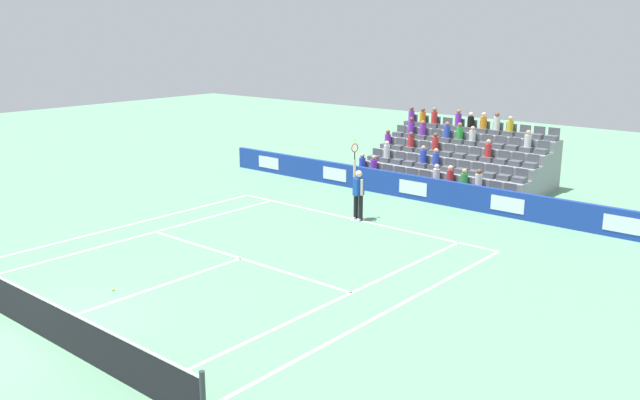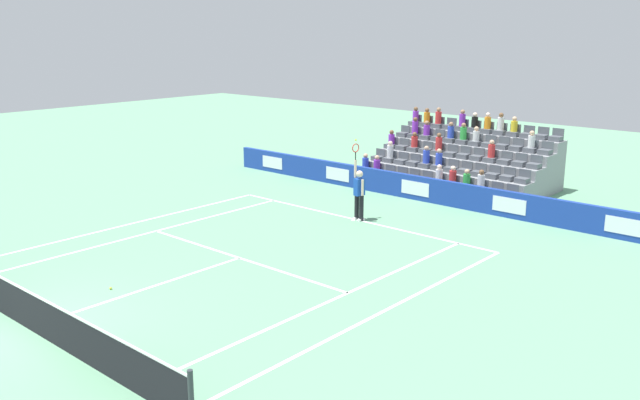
{
  "view_description": "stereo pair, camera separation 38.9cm",
  "coord_description": "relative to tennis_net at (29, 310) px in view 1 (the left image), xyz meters",
  "views": [
    {
      "loc": [
        -14.02,
        6.49,
        6.58
      ],
      "look_at": [
        -0.06,
        -9.92,
        1.1
      ],
      "focal_mm": 38.19,
      "sensor_mm": 36.0,
      "label": 1
    },
    {
      "loc": [
        -14.32,
        6.23,
        6.58
      ],
      "look_at": [
        -0.06,
        -9.92,
        1.1
      ],
      "focal_mm": 38.19,
      "sensor_mm": 36.0,
      "label": 2
    }
  ],
  "objects": [
    {
      "name": "line_centre_service",
      "position": [
        0.0,
        -3.2,
        -0.49
      ],
      "size": [
        0.1,
        6.4,
        0.01
      ],
      "primitive_type": "cube",
      "color": "white",
      "rests_on": "ground"
    },
    {
      "name": "tennis_net",
      "position": [
        0.0,
        0.0,
        0.0
      ],
      "size": [
        11.97,
        0.1,
        1.07
      ],
      "color": "#33383D",
      "rests_on": "ground"
    },
    {
      "name": "line_baseline",
      "position": [
        0.0,
        -11.89,
        -0.49
      ],
      "size": [
        10.97,
        0.1,
        0.01
      ],
      "primitive_type": "cube",
      "color": "white",
      "rests_on": "ground"
    },
    {
      "name": "line_doubles_sideline_right",
      "position": [
        -5.49,
        -5.95,
        -0.49
      ],
      "size": [
        0.1,
        11.89,
        0.01
      ],
      "primitive_type": "cube",
      "color": "white",
      "rests_on": "ground"
    },
    {
      "name": "loose_tennis_ball",
      "position": [
        0.64,
        -2.53,
        -0.46
      ],
      "size": [
        0.07,
        0.07,
        0.07
      ],
      "primitive_type": "sphere",
      "color": "#D1E533",
      "rests_on": "ground"
    },
    {
      "name": "tennis_player",
      "position": [
        -0.11,
        -11.92,
        0.5
      ],
      "size": [
        0.51,
        0.39,
        2.85
      ],
      "color": "black",
      "rests_on": "ground"
    },
    {
      "name": "line_singles_sideline_left",
      "position": [
        4.12,
        -5.95,
        -0.49
      ],
      "size": [
        0.1,
        11.89,
        0.01
      ],
      "primitive_type": "cube",
      "color": "white",
      "rests_on": "ground"
    },
    {
      "name": "ground_plane",
      "position": [
        0.0,
        0.0,
        -0.49
      ],
      "size": [
        80.0,
        80.0,
        0.0
      ],
      "primitive_type": "plane",
      "color": "#669E77"
    },
    {
      "name": "stadium_stand",
      "position": [
        0.02,
        -19.28,
        0.34
      ],
      "size": [
        7.44,
        4.75,
        3.05
      ],
      "color": "gray",
      "rests_on": "ground"
    },
    {
      "name": "line_centre_mark",
      "position": [
        0.0,
        -11.79,
        -0.49
      ],
      "size": [
        0.1,
        0.2,
        0.01
      ],
      "primitive_type": "cube",
      "color": "white",
      "rests_on": "ground"
    },
    {
      "name": "sponsor_barrier",
      "position": [
        0.0,
        -15.72,
        -0.01
      ],
      "size": [
        19.81,
        0.22,
        0.96
      ],
      "color": "#193899",
      "rests_on": "ground"
    },
    {
      "name": "line_singles_sideline_right",
      "position": [
        -4.12,
        -5.95,
        -0.49
      ],
      "size": [
        0.1,
        11.89,
        0.01
      ],
      "primitive_type": "cube",
      "color": "white",
      "rests_on": "ground"
    },
    {
      "name": "line_doubles_sideline_left",
      "position": [
        5.49,
        -5.95,
        -0.49
      ],
      "size": [
        0.1,
        11.89,
        0.01
      ],
      "primitive_type": "cube",
      "color": "white",
      "rests_on": "ground"
    },
    {
      "name": "line_service",
      "position": [
        0.0,
        -6.4,
        -0.49
      ],
      "size": [
        8.23,
        0.1,
        0.01
      ],
      "primitive_type": "cube",
      "color": "white",
      "rests_on": "ground"
    }
  ]
}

